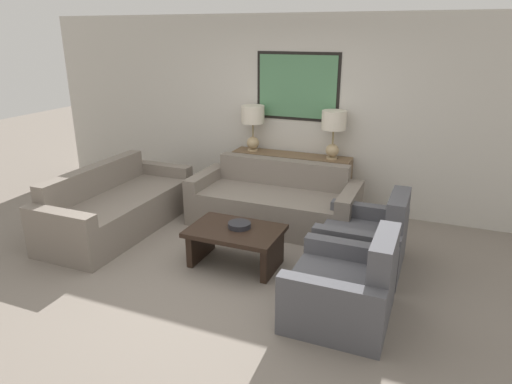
{
  "coord_description": "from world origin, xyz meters",
  "views": [
    {
      "loc": [
        1.92,
        -3.78,
        2.41
      ],
      "look_at": [
        0.0,
        0.84,
        0.65
      ],
      "focal_mm": 32.0,
      "sensor_mm": 36.0,
      "label": 1
    }
  ],
  "objects_px": {
    "couch_by_back_wall": "(274,204)",
    "couch_by_side": "(118,208)",
    "console_table": "(290,181)",
    "armchair_near_camera": "(345,290)",
    "coffee_table": "(235,239)",
    "table_lamp_left": "(253,120)",
    "table_lamp_right": "(334,126)",
    "decorative_bowl": "(239,225)",
    "armchair_near_back_wall": "(366,242)"
  },
  "relations": [
    {
      "from": "table_lamp_right",
      "to": "armchair_near_camera",
      "type": "bearing_deg",
      "value": -73.18
    },
    {
      "from": "table_lamp_left",
      "to": "armchair_near_back_wall",
      "type": "height_order",
      "value": "table_lamp_left"
    },
    {
      "from": "table_lamp_left",
      "to": "armchair_near_back_wall",
      "type": "xyz_separation_m",
      "value": [
        1.88,
        -1.35,
        -0.95
      ]
    },
    {
      "from": "table_lamp_right",
      "to": "decorative_bowl",
      "type": "relative_size",
      "value": 2.63
    },
    {
      "from": "console_table",
      "to": "table_lamp_left",
      "type": "distance_m",
      "value": 1.02
    },
    {
      "from": "armchair_near_camera",
      "to": "couch_by_side",
      "type": "bearing_deg",
      "value": 165.02
    },
    {
      "from": "console_table",
      "to": "coffee_table",
      "type": "distance_m",
      "value": 1.88
    },
    {
      "from": "coffee_table",
      "to": "table_lamp_left",
      "type": "bearing_deg",
      "value": 107.33
    },
    {
      "from": "couch_by_side",
      "to": "decorative_bowl",
      "type": "height_order",
      "value": "couch_by_side"
    },
    {
      "from": "armchair_near_camera",
      "to": "armchair_near_back_wall",
      "type": "bearing_deg",
      "value": 90.0
    },
    {
      "from": "table_lamp_left",
      "to": "armchair_near_back_wall",
      "type": "distance_m",
      "value": 2.51
    },
    {
      "from": "couch_by_back_wall",
      "to": "coffee_table",
      "type": "bearing_deg",
      "value": -89.76
    },
    {
      "from": "couch_by_back_wall",
      "to": "table_lamp_right",
      "type": "bearing_deg",
      "value": 48.66
    },
    {
      "from": "table_lamp_right",
      "to": "couch_by_side",
      "type": "bearing_deg",
      "value": -146.64
    },
    {
      "from": "decorative_bowl",
      "to": "armchair_near_back_wall",
      "type": "relative_size",
      "value": 0.26
    },
    {
      "from": "armchair_near_camera",
      "to": "table_lamp_left",
      "type": "bearing_deg",
      "value": 128.16
    },
    {
      "from": "couch_by_side",
      "to": "table_lamp_left",
      "type": "bearing_deg",
      "value": 52.08
    },
    {
      "from": "decorative_bowl",
      "to": "armchair_near_camera",
      "type": "height_order",
      "value": "armchair_near_camera"
    },
    {
      "from": "coffee_table",
      "to": "decorative_bowl",
      "type": "xyz_separation_m",
      "value": [
        0.03,
        0.05,
        0.15
      ]
    },
    {
      "from": "console_table",
      "to": "armchair_near_camera",
      "type": "distance_m",
      "value": 2.73
    },
    {
      "from": "couch_by_side",
      "to": "armchair_near_back_wall",
      "type": "relative_size",
      "value": 2.31
    },
    {
      "from": "couch_by_back_wall",
      "to": "couch_by_side",
      "type": "distance_m",
      "value": 2.02
    },
    {
      "from": "console_table",
      "to": "table_lamp_right",
      "type": "distance_m",
      "value": 1.02
    },
    {
      "from": "couch_by_side",
      "to": "console_table",
      "type": "bearing_deg",
      "value": 41.04
    },
    {
      "from": "decorative_bowl",
      "to": "armchair_near_camera",
      "type": "distance_m",
      "value": 1.41
    },
    {
      "from": "couch_by_back_wall",
      "to": "decorative_bowl",
      "type": "bearing_deg",
      "value": -88.43
    },
    {
      "from": "decorative_bowl",
      "to": "couch_by_side",
      "type": "bearing_deg",
      "value": 172.0
    },
    {
      "from": "couch_by_side",
      "to": "armchair_near_camera",
      "type": "distance_m",
      "value": 3.21
    },
    {
      "from": "couch_by_side",
      "to": "coffee_table",
      "type": "relative_size",
      "value": 2.19
    },
    {
      "from": "table_lamp_right",
      "to": "decorative_bowl",
      "type": "xyz_separation_m",
      "value": [
        -0.55,
        -1.82,
        -0.78
      ]
    },
    {
      "from": "table_lamp_left",
      "to": "armchair_near_camera",
      "type": "height_order",
      "value": "table_lamp_left"
    },
    {
      "from": "table_lamp_left",
      "to": "couch_by_side",
      "type": "relative_size",
      "value": 0.3
    },
    {
      "from": "console_table",
      "to": "couch_by_back_wall",
      "type": "distance_m",
      "value": 0.67
    },
    {
      "from": "table_lamp_left",
      "to": "couch_by_back_wall",
      "type": "xyz_separation_m",
      "value": [
        0.58,
        -0.66,
        -0.95
      ]
    },
    {
      "from": "console_table",
      "to": "table_lamp_left",
      "type": "xyz_separation_m",
      "value": [
        -0.58,
        0.0,
        0.84
      ]
    },
    {
      "from": "table_lamp_left",
      "to": "coffee_table",
      "type": "xyz_separation_m",
      "value": [
        0.58,
        -1.87,
        -0.93
      ]
    },
    {
      "from": "coffee_table",
      "to": "armchair_near_camera",
      "type": "bearing_deg",
      "value": -21.95
    },
    {
      "from": "couch_by_side",
      "to": "decorative_bowl",
      "type": "relative_size",
      "value": 8.75
    },
    {
      "from": "coffee_table",
      "to": "decorative_bowl",
      "type": "relative_size",
      "value": 4.0
    },
    {
      "from": "table_lamp_left",
      "to": "armchair_near_camera",
      "type": "xyz_separation_m",
      "value": [
        1.88,
        -2.4,
        -0.95
      ]
    },
    {
      "from": "couch_by_side",
      "to": "decorative_bowl",
      "type": "bearing_deg",
      "value": -8.0
    },
    {
      "from": "armchair_near_back_wall",
      "to": "armchair_near_camera",
      "type": "height_order",
      "value": "same"
    },
    {
      "from": "console_table",
      "to": "armchair_near_back_wall",
      "type": "distance_m",
      "value": 1.88
    },
    {
      "from": "console_table",
      "to": "coffee_table",
      "type": "bearing_deg",
      "value": -89.85
    },
    {
      "from": "console_table",
      "to": "couch_by_side",
      "type": "relative_size",
      "value": 0.78
    },
    {
      "from": "table_lamp_right",
      "to": "armchair_near_back_wall",
      "type": "height_order",
      "value": "table_lamp_right"
    },
    {
      "from": "decorative_bowl",
      "to": "armchair_near_camera",
      "type": "relative_size",
      "value": 0.26
    },
    {
      "from": "console_table",
      "to": "armchair_near_camera",
      "type": "xyz_separation_m",
      "value": [
        1.3,
        -2.4,
        -0.12
      ]
    },
    {
      "from": "console_table",
      "to": "armchair_near_camera",
      "type": "height_order",
      "value": "armchair_near_camera"
    },
    {
      "from": "table_lamp_left",
      "to": "coffee_table",
      "type": "relative_size",
      "value": 0.66
    }
  ]
}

